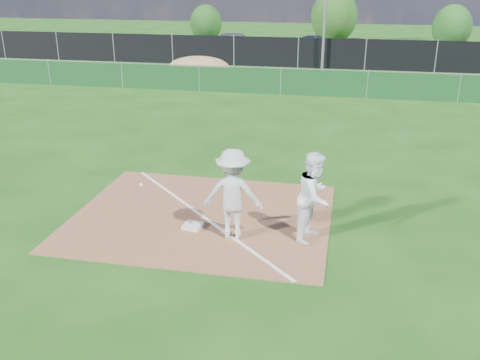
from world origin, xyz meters
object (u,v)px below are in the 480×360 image
(first_base, at_px, (193,226))
(car_left, at_px, (237,43))
(car_right, at_px, (362,49))
(runner, at_px, (315,197))
(tree_right, at_px, (452,27))
(tree_left, at_px, (206,23))
(tree_mid, at_px, (334,16))
(play_at_first, at_px, (233,194))
(car_mid, at_px, (319,47))

(first_base, relative_size, car_left, 0.09)
(car_right, bearing_deg, runner, 161.41)
(car_left, distance_m, tree_right, 15.86)
(tree_left, distance_m, tree_mid, 10.37)
(car_right, bearing_deg, car_left, 65.77)
(play_at_first, relative_size, car_right, 0.58)
(play_at_first, height_order, tree_right, tree_right)
(tree_right, bearing_deg, car_left, -163.65)
(runner, bearing_deg, play_at_first, 116.16)
(runner, distance_m, tree_right, 33.31)
(car_right, distance_m, tree_right, 8.67)
(car_left, relative_size, tree_mid, 1.03)
(play_at_first, xyz_separation_m, tree_left, (-9.66, 33.74, 0.56))
(car_left, bearing_deg, runner, -172.00)
(runner, bearing_deg, tree_left, 35.19)
(tree_left, bearing_deg, tree_right, -3.10)
(car_mid, relative_size, car_right, 0.88)
(play_at_first, xyz_separation_m, car_mid, (0.01, 27.78, -0.32))
(car_mid, relative_size, tree_right, 1.24)
(tree_mid, bearing_deg, runner, -88.25)
(car_right, bearing_deg, car_mid, 58.75)
(play_at_first, xyz_separation_m, car_right, (2.87, 27.00, -0.32))
(first_base, height_order, tree_mid, tree_mid)
(car_mid, relative_size, tree_left, 1.35)
(car_right, distance_m, tree_mid, 8.03)
(play_at_first, distance_m, tree_left, 35.10)
(runner, distance_m, car_right, 26.74)
(car_mid, bearing_deg, play_at_first, 175.76)
(runner, relative_size, tree_mid, 0.46)
(play_at_first, bearing_deg, tree_left, 105.98)
(first_base, distance_m, tree_left, 34.65)
(play_at_first, height_order, car_right, play_at_first)
(runner, relative_size, tree_right, 0.59)
(car_mid, bearing_deg, tree_mid, -9.69)
(runner, xyz_separation_m, tree_right, (7.61, 32.41, 0.74))
(tree_left, bearing_deg, car_left, -55.37)
(car_left, height_order, tree_mid, tree_mid)
(first_base, bearing_deg, car_right, 81.81)
(car_left, xyz_separation_m, tree_mid, (6.53, 6.32, 1.45))
(car_mid, bearing_deg, car_right, -109.39)
(car_left, distance_m, tree_mid, 9.20)
(runner, bearing_deg, car_mid, 19.95)
(play_at_first, bearing_deg, runner, 9.73)
(tree_mid, height_order, tree_right, tree_mid)
(car_right, xyz_separation_m, tree_right, (6.45, 5.71, 1.02))
(first_base, height_order, tree_right, tree_right)
(first_base, bearing_deg, car_mid, 87.93)
(car_left, height_order, tree_right, tree_right)
(play_at_first, distance_m, tree_mid, 34.59)
(first_base, height_order, car_left, car_left)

